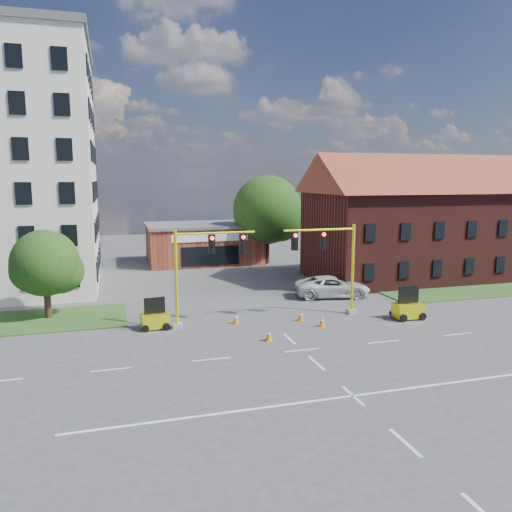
% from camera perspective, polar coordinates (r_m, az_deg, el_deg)
% --- Properties ---
extents(ground, '(120.00, 120.00, 0.00)m').
position_cam_1_polar(ground, '(27.77, 5.29, -10.66)').
color(ground, '#3F3F41').
rests_on(ground, ground).
extents(grass_verge_ne, '(14.00, 4.00, 0.08)m').
position_cam_1_polar(grass_verge_ne, '(44.28, 23.05, -3.86)').
color(grass_verge_ne, '#26511E').
rests_on(grass_verge_ne, ground).
extents(lane_markings, '(60.00, 36.00, 0.01)m').
position_cam_1_polar(lane_markings, '(25.18, 7.84, -12.80)').
color(lane_markings, white).
rests_on(lane_markings, ground).
extents(brick_shop, '(12.40, 8.40, 4.30)m').
position_cam_1_polar(brick_shop, '(55.61, -6.02, 1.51)').
color(brick_shop, maroon).
rests_on(brick_shop, ground).
extents(townhouse_row, '(21.00, 11.00, 11.50)m').
position_cam_1_polar(townhouse_row, '(49.01, 18.31, 4.54)').
color(townhouse_row, '#461915').
rests_on(townhouse_row, ground).
extents(tree_large, '(7.79, 7.42, 9.61)m').
position_cam_1_polar(tree_large, '(54.11, 1.68, 5.06)').
color(tree_large, '#311D11').
rests_on(tree_large, ground).
extents(tree_nw_front, '(4.62, 4.40, 5.96)m').
position_cam_1_polar(tree_nw_front, '(35.59, -22.58, -0.97)').
color(tree_nw_front, '#311D11').
rests_on(tree_nw_front, ground).
extents(signal_mast_west, '(5.30, 0.60, 6.20)m').
position_cam_1_polar(signal_mast_west, '(31.24, -6.14, -1.03)').
color(signal_mast_west, gray).
rests_on(signal_mast_west, ground).
extents(signal_mast_east, '(5.30, 0.60, 6.20)m').
position_cam_1_polar(signal_mast_east, '(33.83, 8.55, -0.31)').
color(signal_mast_east, gray).
rests_on(signal_mast_east, ground).
extents(trailer_west, '(1.78, 1.29, 1.90)m').
position_cam_1_polar(trailer_west, '(31.85, -11.47, -7.11)').
color(trailer_west, yellow).
rests_on(trailer_west, ground).
extents(trailer_east, '(1.91, 1.34, 2.10)m').
position_cam_1_polar(trailer_east, '(34.86, 16.96, -5.82)').
color(trailer_east, yellow).
rests_on(trailer_east, ground).
extents(cone_a, '(0.40, 0.40, 0.70)m').
position_cam_1_polar(cone_a, '(29.04, 1.47, -9.04)').
color(cone_a, orange).
rests_on(cone_a, ground).
extents(cone_b, '(0.40, 0.40, 0.70)m').
position_cam_1_polar(cone_b, '(32.32, -2.31, -7.16)').
color(cone_b, orange).
rests_on(cone_b, ground).
extents(cone_c, '(0.40, 0.40, 0.70)m').
position_cam_1_polar(cone_c, '(31.95, 7.53, -7.43)').
color(cone_c, orange).
rests_on(cone_c, ground).
extents(cone_d, '(0.40, 0.40, 0.70)m').
position_cam_1_polar(cone_d, '(33.07, 5.13, -6.82)').
color(cone_d, orange).
rests_on(cone_d, ground).
extents(pickup_white, '(6.27, 3.76, 1.63)m').
position_cam_1_polar(pickup_white, '(39.81, 8.72, -3.48)').
color(pickup_white, silver).
rests_on(pickup_white, ground).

